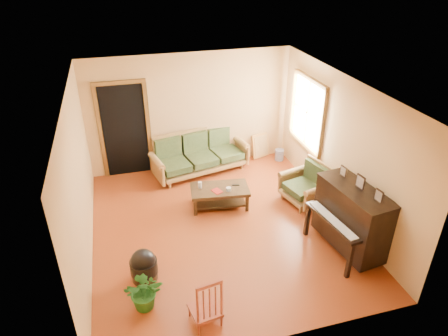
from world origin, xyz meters
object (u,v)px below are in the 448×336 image
object	(u,v)px
piano	(351,219)
footstool	(144,268)
potted_plant	(145,291)
red_chair	(205,299)
ceramic_crock	(279,155)
armchair	(304,184)
coffee_table	(220,197)
sofa	(200,154)

from	to	relation	value
piano	footstool	world-z (taller)	piano
piano	potted_plant	world-z (taller)	piano
red_chair	ceramic_crock	world-z (taller)	red_chair
armchair	coffee_table	bearing A→B (deg)	155.26
sofa	coffee_table	distance (m)	1.45
coffee_table	ceramic_crock	xyz separation A→B (m)	(1.88, 1.50, -0.07)
armchair	ceramic_crock	distance (m)	1.85
sofa	potted_plant	world-z (taller)	sofa
red_chair	coffee_table	bearing A→B (deg)	61.49
piano	red_chair	distance (m)	2.79
sofa	armchair	distance (m)	2.43
piano	footstool	xyz separation A→B (m)	(-3.37, 0.19, -0.39)
coffee_table	piano	size ratio (longest dim) A/B	0.84
potted_plant	piano	bearing A→B (deg)	6.29
sofa	piano	xyz separation A→B (m)	(1.80, -3.21, 0.13)
ceramic_crock	potted_plant	world-z (taller)	potted_plant
footstool	coffee_table	bearing A→B (deg)	44.63
coffee_table	potted_plant	world-z (taller)	potted_plant
armchair	ceramic_crock	size ratio (longest dim) A/B	3.15
sofa	coffee_table	size ratio (longest dim) A/B	1.90
sofa	coffee_table	bearing A→B (deg)	-100.10
coffee_table	armchair	bearing A→B (deg)	-10.80
coffee_table	ceramic_crock	size ratio (longest dim) A/B	4.18
sofa	ceramic_crock	size ratio (longest dim) A/B	7.96
armchair	ceramic_crock	bearing A→B (deg)	68.38
ceramic_crock	piano	bearing A→B (deg)	-92.29
footstool	red_chair	distance (m)	1.27
sofa	coffee_table	world-z (taller)	sofa
coffee_table	armchair	xyz separation A→B (m)	(1.63, -0.31, 0.22)
armchair	piano	bearing A→B (deg)	-99.56
sofa	piano	bearing A→B (deg)	-73.18
ceramic_crock	potted_plant	bearing A→B (deg)	-133.96
coffee_table	sofa	bearing A→B (deg)	92.37
ceramic_crock	footstool	bearing A→B (deg)	-138.45
footstool	sofa	bearing A→B (deg)	62.72
sofa	armchair	size ratio (longest dim) A/B	2.52
sofa	ceramic_crock	bearing A→B (deg)	-10.36
coffee_table	red_chair	size ratio (longest dim) A/B	1.34
footstool	ceramic_crock	distance (m)	4.67
piano	potted_plant	size ratio (longest dim) A/B	2.24
coffee_table	potted_plant	distance (m)	2.72
coffee_table	footstool	bearing A→B (deg)	-135.37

